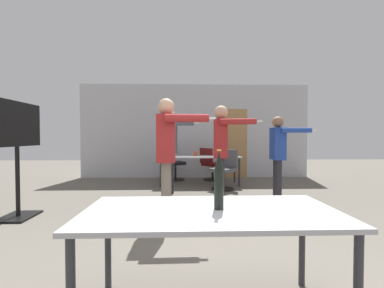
{
  "coord_description": "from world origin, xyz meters",
  "views": [
    {
      "loc": [
        -0.35,
        -1.5,
        1.22
      ],
      "look_at": [
        -0.22,
        2.62,
        1.1
      ],
      "focal_mm": 24.0,
      "sensor_mm": 36.0,
      "label": 1
    }
  ],
  "objects_px": {
    "person_right_polo": "(167,147)",
    "person_left_plaid": "(278,149)",
    "office_chair_near_pushed": "(211,165)",
    "beer_bottle": "(219,181)",
    "person_far_watching": "(222,145)",
    "tv_screen": "(17,143)",
    "person_center_tall": "(170,143)",
    "drink_cup": "(195,154)",
    "office_chair_mid_tucked": "(225,171)",
    "office_chair_far_left": "(173,165)"
  },
  "relations": [
    {
      "from": "person_right_polo",
      "to": "person_left_plaid",
      "type": "bearing_deg",
      "value": 118.64
    },
    {
      "from": "person_left_plaid",
      "to": "office_chair_near_pushed",
      "type": "relative_size",
      "value": 1.77
    },
    {
      "from": "beer_bottle",
      "to": "person_far_watching",
      "type": "bearing_deg",
      "value": 81.06
    },
    {
      "from": "tv_screen",
      "to": "person_far_watching",
      "type": "height_order",
      "value": "person_far_watching"
    },
    {
      "from": "person_left_plaid",
      "to": "office_chair_near_pushed",
      "type": "distance_m",
      "value": 2.56
    },
    {
      "from": "office_chair_near_pushed",
      "to": "beer_bottle",
      "type": "relative_size",
      "value": 2.25
    },
    {
      "from": "person_far_watching",
      "to": "office_chair_near_pushed",
      "type": "height_order",
      "value": "person_far_watching"
    },
    {
      "from": "person_center_tall",
      "to": "beer_bottle",
      "type": "distance_m",
      "value": 3.73
    },
    {
      "from": "person_far_watching",
      "to": "person_left_plaid",
      "type": "distance_m",
      "value": 1.22
    },
    {
      "from": "person_center_tall",
      "to": "drink_cup",
      "type": "distance_m",
      "value": 1.34
    },
    {
      "from": "office_chair_mid_tucked",
      "to": "tv_screen",
      "type": "bearing_deg",
      "value": 76.9
    },
    {
      "from": "tv_screen",
      "to": "office_chair_near_pushed",
      "type": "bearing_deg",
      "value": -45.34
    },
    {
      "from": "office_chair_mid_tucked",
      "to": "drink_cup",
      "type": "relative_size",
      "value": 7.86
    },
    {
      "from": "person_center_tall",
      "to": "office_chair_far_left",
      "type": "bearing_deg",
      "value": -163.98
    },
    {
      "from": "tv_screen",
      "to": "person_far_watching",
      "type": "xyz_separation_m",
      "value": [
        3.16,
        0.55,
        -0.04
      ]
    },
    {
      "from": "office_chair_mid_tucked",
      "to": "beer_bottle",
      "type": "bearing_deg",
      "value": 127.06
    },
    {
      "from": "office_chair_mid_tucked",
      "to": "person_far_watching",
      "type": "bearing_deg",
      "value": 125.64
    },
    {
      "from": "office_chair_far_left",
      "to": "beer_bottle",
      "type": "xyz_separation_m",
      "value": [
        0.54,
        -5.45,
        0.48
      ]
    },
    {
      "from": "person_left_plaid",
      "to": "drink_cup",
      "type": "height_order",
      "value": "person_left_plaid"
    },
    {
      "from": "office_chair_mid_tucked",
      "to": "drink_cup",
      "type": "bearing_deg",
      "value": 1.02
    },
    {
      "from": "person_center_tall",
      "to": "person_far_watching",
      "type": "bearing_deg",
      "value": 60.71
    },
    {
      "from": "person_right_polo",
      "to": "office_chair_far_left",
      "type": "height_order",
      "value": "person_right_polo"
    },
    {
      "from": "person_far_watching",
      "to": "person_center_tall",
      "type": "bearing_deg",
      "value": -123.75
    },
    {
      "from": "tv_screen",
      "to": "beer_bottle",
      "type": "distance_m",
      "value": 3.5
    },
    {
      "from": "person_center_tall",
      "to": "beer_bottle",
      "type": "xyz_separation_m",
      "value": [
        0.52,
        -3.69,
        -0.17
      ]
    },
    {
      "from": "tv_screen",
      "to": "drink_cup",
      "type": "relative_size",
      "value": 15.05
    },
    {
      "from": "person_center_tall",
      "to": "person_right_polo",
      "type": "relative_size",
      "value": 1.01
    },
    {
      "from": "tv_screen",
      "to": "person_left_plaid",
      "type": "xyz_separation_m",
      "value": [
        4.31,
        0.95,
        -0.14
      ]
    },
    {
      "from": "office_chair_far_left",
      "to": "drink_cup",
      "type": "bearing_deg",
      "value": 20.12
    },
    {
      "from": "tv_screen",
      "to": "drink_cup",
      "type": "bearing_deg",
      "value": -46.33
    },
    {
      "from": "office_chair_near_pushed",
      "to": "office_chair_far_left",
      "type": "height_order",
      "value": "office_chair_far_left"
    },
    {
      "from": "office_chair_mid_tucked",
      "to": "person_left_plaid",
      "type": "bearing_deg",
      "value": 176.26
    },
    {
      "from": "person_left_plaid",
      "to": "office_chair_mid_tucked",
      "type": "relative_size",
      "value": 1.76
    },
    {
      "from": "person_far_watching",
      "to": "drink_cup",
      "type": "relative_size",
      "value": 15.17
    },
    {
      "from": "office_chair_mid_tucked",
      "to": "office_chair_far_left",
      "type": "bearing_deg",
      "value": 1.59
    },
    {
      "from": "person_center_tall",
      "to": "person_right_polo",
      "type": "distance_m",
      "value": 1.7
    },
    {
      "from": "person_center_tall",
      "to": "person_right_polo",
      "type": "height_order",
      "value": "person_center_tall"
    },
    {
      "from": "person_far_watching",
      "to": "person_center_tall",
      "type": "distance_m",
      "value": 1.34
    },
    {
      "from": "beer_bottle",
      "to": "drink_cup",
      "type": "relative_size",
      "value": 3.47
    },
    {
      "from": "person_right_polo",
      "to": "person_far_watching",
      "type": "bearing_deg",
      "value": 129.1
    },
    {
      "from": "tv_screen",
      "to": "person_center_tall",
      "type": "relative_size",
      "value": 0.98
    },
    {
      "from": "drink_cup",
      "to": "office_chair_near_pushed",
      "type": "bearing_deg",
      "value": 50.09
    },
    {
      "from": "office_chair_mid_tucked",
      "to": "office_chair_near_pushed",
      "type": "bearing_deg",
      "value": -33.99
    },
    {
      "from": "person_far_watching",
      "to": "office_chair_far_left",
      "type": "xyz_separation_m",
      "value": [
        -0.97,
        2.71,
        -0.63
      ]
    },
    {
      "from": "person_far_watching",
      "to": "person_center_tall",
      "type": "relative_size",
      "value": 0.99
    },
    {
      "from": "person_far_watching",
      "to": "office_chair_far_left",
      "type": "bearing_deg",
      "value": -149.29
    },
    {
      "from": "person_center_tall",
      "to": "person_left_plaid",
      "type": "height_order",
      "value": "person_center_tall"
    },
    {
      "from": "tv_screen",
      "to": "person_left_plaid",
      "type": "relative_size",
      "value": 1.09
    },
    {
      "from": "person_left_plaid",
      "to": "office_chair_mid_tucked",
      "type": "distance_m",
      "value": 1.47
    },
    {
      "from": "person_right_polo",
      "to": "office_chair_near_pushed",
      "type": "xyz_separation_m",
      "value": [
        0.99,
        3.41,
        -0.65
      ]
    }
  ]
}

